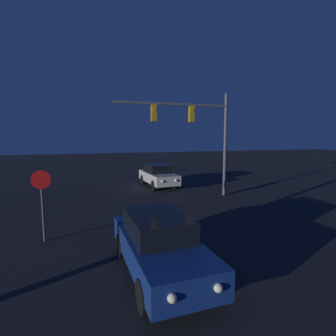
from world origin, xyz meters
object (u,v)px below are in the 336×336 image
Objects in this scene: car_near at (159,243)px; stop_sign at (42,193)px; traffic_signal_mast at (198,127)px; car_far at (158,175)px.

stop_sign reaches higher than car_near.
car_far is at bearing 107.78° from traffic_signal_mast.
traffic_signal_mast reaches higher than car_near.
car_far is 0.66× the size of traffic_signal_mast.
traffic_signal_mast is (1.27, -3.95, 3.32)m from car_far.
traffic_signal_mast is at bearing -122.45° from car_near.
car_near is at bearing 70.83° from car_far.
traffic_signal_mast is 9.20m from stop_sign.
car_near is at bearing -45.62° from stop_sign.
traffic_signal_mast is (4.52, 7.66, 3.32)m from car_near.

